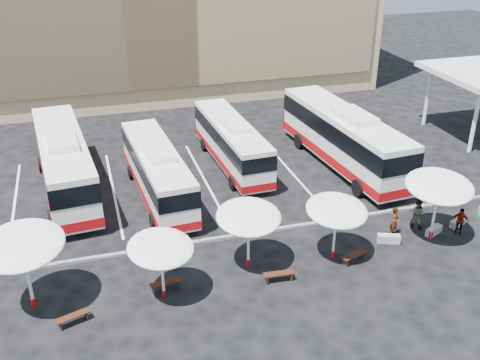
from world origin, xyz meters
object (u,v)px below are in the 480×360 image
object	(u,v)px
sunshade_4	(439,186)
passenger_2	(460,221)
bus_1	(157,170)
wood_bench_1	(166,284)
bus_2	(232,141)
wood_bench_3	(354,256)
sunshade_2	(249,217)
conc_bench_2	(458,223)
passenger_0	(395,222)
passenger_1	(417,213)
sunshade_3	(337,210)
bus_0	(64,161)
sunshade_1	(161,248)
sunshade_0	(22,245)
wood_bench_0	(73,317)
conc_bench_1	(434,231)
wood_bench_2	(279,275)
bus_3	(343,136)
conc_bench_0	(389,239)

from	to	relation	value
sunshade_4	passenger_2	distance (m)	2.98
bus_1	wood_bench_1	distance (m)	9.80
bus_2	wood_bench_3	world-z (taller)	bus_2
bus_2	sunshade_2	xyz separation A→B (m)	(-2.55, -12.10, 1.10)
sunshade_4	conc_bench_2	distance (m)	3.78
passenger_0	passenger_1	distance (m)	1.77
sunshade_3	passenger_2	world-z (taller)	sunshade_3
bus_1	sunshade_2	distance (m)	9.43
bus_0	passenger_2	bearing A→B (deg)	-34.13
bus_2	sunshade_1	world-z (taller)	bus_2
sunshade_1	wood_bench_1	size ratio (longest dim) A/B	2.56
bus_0	sunshade_0	bearing A→B (deg)	-103.83
wood_bench_0	conc_bench_1	bearing A→B (deg)	5.83
passenger_2	sunshade_2	bearing A→B (deg)	-141.71
bus_0	conc_bench_1	distance (m)	22.58
wood_bench_1	passenger_1	size ratio (longest dim) A/B	0.88
passenger_1	conc_bench_2	bearing A→B (deg)	-145.18
bus_0	sunshade_1	xyz separation A→B (m)	(4.10, -12.50, 0.61)
bus_2	sunshade_0	world-z (taller)	sunshade_0
sunshade_0	wood_bench_0	distance (m)	3.84
passenger_2	conc_bench_1	bearing A→B (deg)	-152.21
sunshade_1	passenger_0	bearing A→B (deg)	7.60
bus_1	sunshade_2	bearing A→B (deg)	-74.14
wood_bench_0	wood_bench_1	world-z (taller)	wood_bench_1
wood_bench_0	sunshade_4	bearing A→B (deg)	5.08
sunshade_4	passenger_1	size ratio (longest dim) A/B	2.56
passenger_2	sunshade_4	bearing A→B (deg)	-140.15
passenger_2	wood_bench_2	bearing A→B (deg)	-133.36
bus_0	bus_3	size ratio (longest dim) A/B	0.96
sunshade_3	passenger_1	distance (m)	6.31
bus_3	wood_bench_1	bearing A→B (deg)	-147.94
bus_0	bus_3	xyz separation A→B (m)	(18.58, -1.37, 0.09)
bus_0	bus_2	size ratio (longest dim) A/B	1.18
wood_bench_3	conc_bench_2	size ratio (longest dim) A/B	1.48
passenger_0	sunshade_3	bearing A→B (deg)	144.70
sunshade_0	wood_bench_3	size ratio (longest dim) A/B	2.71
sunshade_0	bus_0	bearing A→B (deg)	81.33
bus_1	passenger_1	xyz separation A→B (m)	(13.47, -7.87, -0.92)
sunshade_1	passenger_1	distance (m)	15.13
bus_0	wood_bench_0	bearing A→B (deg)	-95.34
wood_bench_2	bus_2	bearing A→B (deg)	83.74
conc_bench_0	bus_2	bearing A→B (deg)	114.06
passenger_0	conc_bench_0	bearing A→B (deg)	173.45
wood_bench_1	passenger_2	bearing A→B (deg)	1.61
bus_1	bus_3	size ratio (longest dim) A/B	0.83
sunshade_3	conc_bench_0	xyz separation A→B (m)	(3.51, 0.42, -2.56)
sunshade_0	conc_bench_1	distance (m)	21.47
bus_2	conc_bench_1	bearing A→B (deg)	-58.20
sunshade_1	wood_bench_3	bearing A→B (deg)	0.19
conc_bench_1	conc_bench_2	bearing A→B (deg)	11.94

